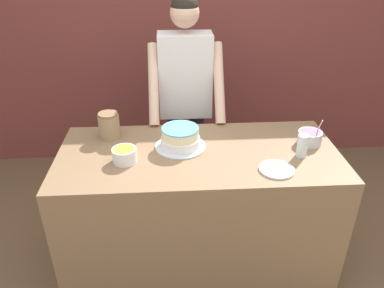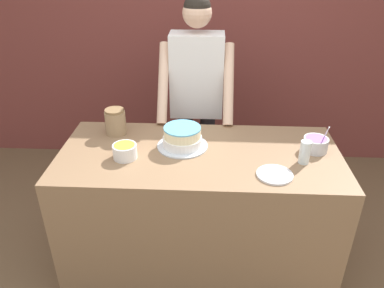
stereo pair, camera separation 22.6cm
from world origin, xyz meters
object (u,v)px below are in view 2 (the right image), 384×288
at_px(ceramic_plate, 275,175).
at_px(person_baker, 197,88).
at_px(cake, 182,138).
at_px(frosting_bowl_orange, 125,151).
at_px(stoneware_jar, 115,122).
at_px(frosting_bowl_purple, 316,144).
at_px(drinking_glass, 305,152).

bearing_deg(ceramic_plate, person_baker, 116.78).
relative_size(cake, ceramic_plate, 1.57).
height_order(frosting_bowl_orange, stoneware_jar, stoneware_jar).
xyz_separation_m(person_baker, cake, (-0.06, -0.65, -0.09)).
distance_m(frosting_bowl_purple, ceramic_plate, 0.42).
bearing_deg(frosting_bowl_orange, stoneware_jar, 111.80).
distance_m(drinking_glass, stoneware_jar, 1.24).
bearing_deg(ceramic_plate, drinking_glass, 38.21).
height_order(person_baker, frosting_bowl_orange, person_baker).
bearing_deg(frosting_bowl_orange, person_baker, 63.45).
distance_m(cake, drinking_glass, 0.75).
distance_m(person_baker, ceramic_plate, 1.08).
bearing_deg(drinking_glass, person_baker, 129.89).
relative_size(cake, drinking_glass, 2.28).
bearing_deg(frosting_bowl_orange, drinking_glass, -0.05).
relative_size(person_baker, drinking_glass, 12.26).
bearing_deg(stoneware_jar, frosting_bowl_purple, -7.52).
relative_size(drinking_glass, stoneware_jar, 0.80).
height_order(cake, drinking_glass, drinking_glass).
bearing_deg(drinking_glass, ceramic_plate, -141.79).
height_order(cake, stoneware_jar, stoneware_jar).
relative_size(frosting_bowl_purple, stoneware_jar, 0.98).
xyz_separation_m(cake, drinking_glass, (0.73, -0.16, 0.01)).
relative_size(person_baker, frosting_bowl_orange, 11.92).
xyz_separation_m(person_baker, ceramic_plate, (0.48, -0.95, -0.15)).
bearing_deg(ceramic_plate, frosting_bowl_orange, 170.29).
height_order(cake, frosting_bowl_orange, cake).
height_order(person_baker, drinking_glass, person_baker).
bearing_deg(person_baker, ceramic_plate, -63.22).
relative_size(cake, frosting_bowl_orange, 2.22).
distance_m(person_baker, stoneware_jar, 0.72).
relative_size(frosting_bowl_purple, drinking_glass, 1.22).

